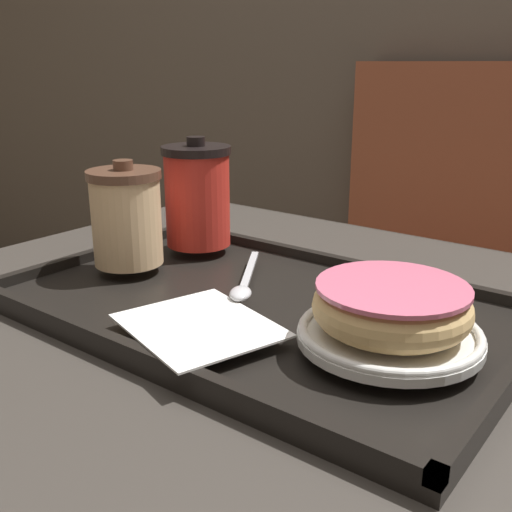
% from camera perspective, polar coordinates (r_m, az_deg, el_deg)
% --- Properties ---
extents(cafe_table, '(0.90, 0.78, 0.75)m').
position_cam_1_polar(cafe_table, '(0.70, 1.02, -19.63)').
color(cafe_table, '#38332D').
rests_on(cafe_table, ground_plane).
extents(serving_tray, '(0.52, 0.32, 0.02)m').
position_cam_1_polar(serving_tray, '(0.62, 0.00, -4.97)').
color(serving_tray, black).
rests_on(serving_tray, cafe_table).
extents(napkin_paper, '(0.16, 0.15, 0.00)m').
position_cam_1_polar(napkin_paper, '(0.54, -5.45, -6.60)').
color(napkin_paper, white).
rests_on(napkin_paper, serving_tray).
extents(coffee_cup_front, '(0.08, 0.08, 0.12)m').
position_cam_1_polar(coffee_cup_front, '(0.71, -12.24, 3.69)').
color(coffee_cup_front, '#E0B784').
rests_on(coffee_cup_front, serving_tray).
extents(coffee_cup_rear, '(0.09, 0.09, 0.14)m').
position_cam_1_polar(coffee_cup_rear, '(0.77, -5.60, 5.77)').
color(coffee_cup_rear, red).
rests_on(coffee_cup_rear, serving_tray).
extents(plate_with_chocolate_donut, '(0.16, 0.16, 0.01)m').
position_cam_1_polar(plate_with_chocolate_donut, '(0.52, 12.58, -7.25)').
color(plate_with_chocolate_donut, white).
rests_on(plate_with_chocolate_donut, serving_tray).
extents(donut_chocolate_glazed, '(0.13, 0.13, 0.04)m').
position_cam_1_polar(donut_chocolate_glazed, '(0.51, 12.78, -4.62)').
color(donut_chocolate_glazed, '#DBB270').
rests_on(donut_chocolate_glazed, plate_with_chocolate_donut).
extents(spoon, '(0.10, 0.15, 0.01)m').
position_cam_1_polar(spoon, '(0.62, -1.19, -2.81)').
color(spoon, silver).
rests_on(spoon, serving_tray).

